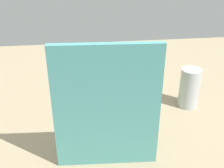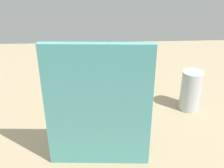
{
  "view_description": "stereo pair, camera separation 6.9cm",
  "coord_description": "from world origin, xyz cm",
  "px_view_note": "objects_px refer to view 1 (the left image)",
  "views": [
    {
      "loc": [
        13.55,
        95.19,
        58.36
      ],
      "look_at": [
        1.94,
        2.99,
        9.49
      ],
      "focal_mm": 45.81,
      "sensor_mm": 36.0,
      "label": 1
    },
    {
      "loc": [
        6.69,
        95.79,
        58.36
      ],
      "look_at": [
        1.94,
        2.99,
        9.49
      ],
      "focal_mm": 45.81,
      "sensor_mm": 36.0,
      "label": 2
    }
  ],
  "objects_px": {
    "orange_front_left": "(98,87)",
    "orange_front_right": "(108,92)",
    "banana_bunch": "(116,84)",
    "fruit_bowl": "(112,100)",
    "cutting_board": "(107,109)",
    "orange_back_right": "(103,79)",
    "thermos_tumbler": "(189,88)",
    "orange_center": "(123,86)",
    "orange_back_left": "(121,79)"
  },
  "relations": [
    {
      "from": "orange_front_left",
      "to": "orange_front_right",
      "type": "height_order",
      "value": "same"
    },
    {
      "from": "orange_front_right",
      "to": "banana_bunch",
      "type": "bearing_deg",
      "value": -119.42
    },
    {
      "from": "fruit_bowl",
      "to": "cutting_board",
      "type": "xyz_separation_m",
      "value": [
        0.05,
        0.3,
        0.15
      ]
    },
    {
      "from": "orange_back_right",
      "to": "thermos_tumbler",
      "type": "xyz_separation_m",
      "value": [
        -0.32,
        0.08,
        -0.02
      ]
    },
    {
      "from": "banana_bunch",
      "to": "cutting_board",
      "type": "relative_size",
      "value": 0.5
    },
    {
      "from": "banana_bunch",
      "to": "orange_center",
      "type": "bearing_deg",
      "value": 123.98
    },
    {
      "from": "fruit_bowl",
      "to": "orange_center",
      "type": "distance_m",
      "value": 0.08
    },
    {
      "from": "orange_front_left",
      "to": "orange_back_left",
      "type": "height_order",
      "value": "same"
    },
    {
      "from": "orange_back_left",
      "to": "thermos_tumbler",
      "type": "distance_m",
      "value": 0.26
    },
    {
      "from": "fruit_bowl",
      "to": "orange_center",
      "type": "relative_size",
      "value": 3.16
    },
    {
      "from": "orange_center",
      "to": "cutting_board",
      "type": "relative_size",
      "value": 0.2
    },
    {
      "from": "orange_back_left",
      "to": "thermos_tumbler",
      "type": "bearing_deg",
      "value": 162.72
    },
    {
      "from": "orange_front_left",
      "to": "thermos_tumbler",
      "type": "relative_size",
      "value": 0.48
    },
    {
      "from": "orange_back_left",
      "to": "thermos_tumbler",
      "type": "relative_size",
      "value": 0.48
    },
    {
      "from": "orange_center",
      "to": "cutting_board",
      "type": "height_order",
      "value": "cutting_board"
    },
    {
      "from": "orange_front_left",
      "to": "orange_center",
      "type": "height_order",
      "value": "same"
    },
    {
      "from": "fruit_bowl",
      "to": "cutting_board",
      "type": "distance_m",
      "value": 0.34
    },
    {
      "from": "orange_back_left",
      "to": "orange_back_right",
      "type": "relative_size",
      "value": 1.0
    },
    {
      "from": "orange_center",
      "to": "banana_bunch",
      "type": "bearing_deg",
      "value": -56.02
    },
    {
      "from": "banana_bunch",
      "to": "cutting_board",
      "type": "height_order",
      "value": "cutting_board"
    },
    {
      "from": "orange_front_right",
      "to": "orange_back_right",
      "type": "height_order",
      "value": "same"
    },
    {
      "from": "orange_back_right",
      "to": "cutting_board",
      "type": "height_order",
      "value": "cutting_board"
    },
    {
      "from": "orange_back_left",
      "to": "thermos_tumbler",
      "type": "height_order",
      "value": "thermos_tumbler"
    },
    {
      "from": "orange_center",
      "to": "orange_back_right",
      "type": "bearing_deg",
      "value": -44.63
    },
    {
      "from": "orange_front_right",
      "to": "orange_back_left",
      "type": "relative_size",
      "value": 1.0
    },
    {
      "from": "orange_back_left",
      "to": "orange_back_right",
      "type": "height_order",
      "value": "same"
    },
    {
      "from": "orange_front_right",
      "to": "orange_back_right",
      "type": "xyz_separation_m",
      "value": [
        0.01,
        -0.1,
        0.0
      ]
    },
    {
      "from": "orange_front_left",
      "to": "orange_back_left",
      "type": "relative_size",
      "value": 1.0
    },
    {
      "from": "orange_back_left",
      "to": "cutting_board",
      "type": "height_order",
      "value": "cutting_board"
    },
    {
      "from": "banana_bunch",
      "to": "cutting_board",
      "type": "bearing_deg",
      "value": 77.75
    },
    {
      "from": "orange_front_left",
      "to": "cutting_board",
      "type": "distance_m",
      "value": 0.31
    },
    {
      "from": "banana_bunch",
      "to": "thermos_tumbler",
      "type": "xyz_separation_m",
      "value": [
        -0.27,
        0.05,
        -0.01
      ]
    },
    {
      "from": "cutting_board",
      "to": "orange_front_left",
      "type": "bearing_deg",
      "value": -86.07
    },
    {
      "from": "orange_front_left",
      "to": "orange_back_right",
      "type": "relative_size",
      "value": 1.0
    },
    {
      "from": "fruit_bowl",
      "to": "orange_back_left",
      "type": "distance_m",
      "value": 0.09
    },
    {
      "from": "orange_front_right",
      "to": "cutting_board",
      "type": "distance_m",
      "value": 0.26
    },
    {
      "from": "fruit_bowl",
      "to": "orange_front_left",
      "type": "relative_size",
      "value": 3.16
    },
    {
      "from": "orange_center",
      "to": "orange_front_right",
      "type": "bearing_deg",
      "value": 30.16
    },
    {
      "from": "orange_front_right",
      "to": "cutting_board",
      "type": "height_order",
      "value": "cutting_board"
    },
    {
      "from": "orange_center",
      "to": "orange_back_right",
      "type": "xyz_separation_m",
      "value": [
        0.07,
        -0.07,
        0.0
      ]
    },
    {
      "from": "orange_front_left",
      "to": "orange_front_right",
      "type": "xyz_separation_m",
      "value": [
        -0.03,
        0.04,
        0.0
      ]
    },
    {
      "from": "cutting_board",
      "to": "orange_back_right",
      "type": "bearing_deg",
      "value": -89.79
    },
    {
      "from": "orange_back_right",
      "to": "cutting_board",
      "type": "distance_m",
      "value": 0.36
    },
    {
      "from": "fruit_bowl",
      "to": "orange_back_right",
      "type": "distance_m",
      "value": 0.09
    },
    {
      "from": "banana_bunch",
      "to": "cutting_board",
      "type": "xyz_separation_m",
      "value": [
        0.07,
        0.31,
        0.09
      ]
    },
    {
      "from": "orange_front_right",
      "to": "orange_front_left",
      "type": "bearing_deg",
      "value": -53.63
    },
    {
      "from": "fruit_bowl",
      "to": "orange_back_right",
      "type": "relative_size",
      "value": 3.16
    },
    {
      "from": "fruit_bowl",
      "to": "thermos_tumbler",
      "type": "xyz_separation_m",
      "value": [
        -0.29,
        0.03,
        0.05
      ]
    },
    {
      "from": "orange_back_left",
      "to": "orange_back_right",
      "type": "distance_m",
      "value": 0.07
    },
    {
      "from": "orange_front_left",
      "to": "orange_back_left",
      "type": "distance_m",
      "value": 0.11
    }
  ]
}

